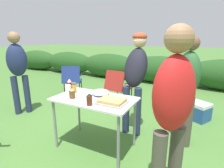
% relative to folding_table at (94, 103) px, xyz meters
% --- Properties ---
extents(ground_plane, '(60.00, 60.00, 0.00)m').
position_rel_folding_table_xyz_m(ground_plane, '(0.00, 0.00, -0.66)').
color(ground_plane, '#477533').
extents(shrub_hedge, '(14.40, 0.90, 0.93)m').
position_rel_folding_table_xyz_m(shrub_hedge, '(-0.00, 4.15, -0.20)').
color(shrub_hedge, '#234C1E').
rests_on(shrub_hedge, ground).
extents(folding_table, '(1.10, 0.64, 0.74)m').
position_rel_folding_table_xyz_m(folding_table, '(0.00, 0.00, 0.00)').
color(folding_table, silver).
rests_on(folding_table, ground).
extents(food_tray, '(0.35, 0.28, 0.06)m').
position_rel_folding_table_xyz_m(food_tray, '(0.30, -0.06, 0.10)').
color(food_tray, '#9E9EA3').
rests_on(food_tray, folding_table).
extents(plate_stack, '(0.21, 0.21, 0.03)m').
position_rel_folding_table_xyz_m(plate_stack, '(-0.19, 0.02, 0.09)').
color(plate_stack, white).
rests_on(plate_stack, folding_table).
extents(mixing_bowl, '(0.25, 0.25, 0.08)m').
position_rel_folding_table_xyz_m(mixing_bowl, '(0.01, 0.15, 0.12)').
color(mixing_bowl, silver).
rests_on(mixing_bowl, folding_table).
extents(paper_cup_stack, '(0.08, 0.08, 0.15)m').
position_rel_folding_table_xyz_m(paper_cup_stack, '(-0.41, -0.05, 0.15)').
color(paper_cup_stack, white).
rests_on(paper_cup_stack, folding_table).
extents(ketchup_bottle, '(0.07, 0.07, 0.20)m').
position_rel_folding_table_xyz_m(ketchup_bottle, '(-0.47, 0.06, 0.17)').
color(ketchup_bottle, red).
rests_on(ketchup_bottle, folding_table).
extents(beer_bottle, '(0.08, 0.08, 0.14)m').
position_rel_folding_table_xyz_m(beer_bottle, '(-0.26, -0.14, 0.14)').
color(beer_bottle, brown).
rests_on(beer_bottle, folding_table).
extents(bbq_sauce_bottle, '(0.07, 0.07, 0.15)m').
position_rel_folding_table_xyz_m(bbq_sauce_bottle, '(0.09, -0.24, 0.15)').
color(bbq_sauce_bottle, '#562314').
rests_on(bbq_sauce_bottle, folding_table).
extents(spice_jar, '(0.08, 0.08, 0.16)m').
position_rel_folding_table_xyz_m(spice_jar, '(-0.38, 0.04, 0.16)').
color(spice_jar, '#B2893D').
rests_on(spice_jar, folding_table).
extents(standing_person_in_red_jacket, '(0.38, 0.49, 1.61)m').
position_rel_folding_table_xyz_m(standing_person_in_red_jacket, '(0.33, 0.69, 0.35)').
color(standing_person_in_red_jacket, '#232D4C').
rests_on(standing_person_in_red_jacket, ground).
extents(standing_person_in_navy_coat, '(0.45, 0.46, 1.57)m').
position_rel_folding_table_xyz_m(standing_person_in_navy_coat, '(1.09, 0.69, 0.27)').
color(standing_person_in_navy_coat, '#4C473D').
rests_on(standing_person_in_navy_coat, ground).
extents(standing_person_in_dark_puffer, '(0.43, 0.46, 1.65)m').
position_rel_folding_table_xyz_m(standing_person_in_dark_puffer, '(-1.98, 0.31, 0.33)').
color(standing_person_in_dark_puffer, '#232D4C').
rests_on(standing_person_in_dark_puffer, ground).
extents(standing_person_in_gray_fleece, '(0.44, 0.47, 1.63)m').
position_rel_folding_table_xyz_m(standing_person_in_gray_fleece, '(1.07, -0.48, 0.31)').
color(standing_person_in_gray_fleece, '#4C473D').
rests_on(standing_person_in_gray_fleece, ground).
extents(camp_chair_green_behind_table, '(0.70, 0.74, 0.83)m').
position_rel_folding_table_xyz_m(camp_chair_green_behind_table, '(-1.79, 1.67, -0.20)').
color(camp_chair_green_behind_table, navy).
rests_on(camp_chair_green_behind_table, ground).
extents(camp_chair_near_hedge, '(0.52, 0.63, 0.83)m').
position_rel_folding_table_xyz_m(camp_chair_near_hedge, '(-0.40, 1.61, -0.20)').
color(camp_chair_near_hedge, maroon).
rests_on(camp_chair_near_hedge, ground).
extents(cooler_box, '(0.58, 0.52, 0.34)m').
position_rel_folding_table_xyz_m(cooler_box, '(1.24, 1.66, -0.49)').
color(cooler_box, '#234C93').
rests_on(cooler_box, ground).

